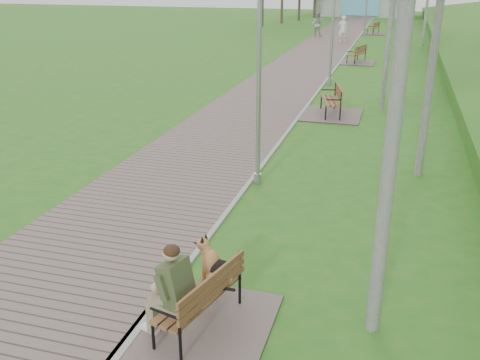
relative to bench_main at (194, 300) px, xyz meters
The scene contains 12 objects.
ground 6.26m from the bench_main, 96.56° to the left, with size 120.00×120.00×0.00m, color #2A6C1E.
walkway 27.82m from the bench_main, 95.08° to the left, with size 3.50×67.00×0.04m, color #72625C.
kerb 27.72m from the bench_main, 91.48° to the left, with size 0.10×67.00×0.05m, color #999993.
bench_main is the anchor object (origin of this frame).
bench_second 12.26m from the bench_main, 88.84° to the left, with size 2.01×2.23×1.23m.
bench_third 23.91m from the bench_main, 89.73° to the left, with size 1.87×2.08×1.15m.
bench_far 38.58m from the bench_main, 89.78° to the left, with size 1.83×2.03×1.12m.
lamp_post_near 5.70m from the bench_main, 95.54° to the left, with size 0.17×0.17×4.47m.
lamp_post_second 17.56m from the bench_main, 91.51° to the left, with size 0.19×0.19×4.91m.
lamp_post_third 37.21m from the bench_main, 90.67° to the left, with size 0.22×0.22×5.60m.
pedestrian_near 32.71m from the bench_main, 92.81° to the left, with size 0.65×0.43×1.78m, color white.
pedestrian_far 35.75m from the bench_main, 96.13° to the left, with size 0.88×0.68×1.81m, color #A19A8C.
Camera 1 is at (3.04, -11.90, 4.59)m, focal length 40.00 mm.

